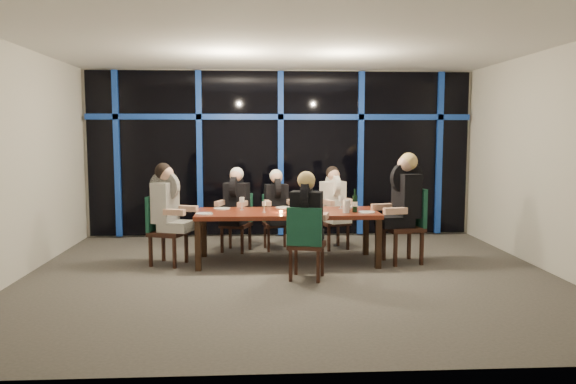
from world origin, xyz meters
name	(u,v)px	position (x,y,z in m)	size (l,w,h in m)	color
room	(291,121)	(0.00, 0.00, 2.02)	(7.04, 7.00, 3.02)	#57534D
window_wall	(281,151)	(0.01, 2.93, 1.55)	(6.86, 0.43, 2.94)	black
dining_table	(287,216)	(0.00, 0.80, 0.68)	(2.60, 1.00, 0.75)	maroon
chair_far_left	(238,219)	(-0.74, 1.69, 0.51)	(0.54, 0.54, 0.91)	black
chair_far_mid	(276,219)	(-0.13, 1.78, 0.49)	(0.47, 0.47, 0.88)	black
chair_far_right	(331,217)	(0.78, 1.81, 0.51)	(0.54, 0.54, 0.91)	black
chair_end_left	(163,226)	(-1.78, 0.78, 0.55)	(0.59, 0.59, 0.99)	black
chair_end_right	(409,221)	(1.76, 0.70, 0.61)	(0.59, 0.59, 1.09)	black
chair_near_mid	(306,239)	(0.18, -0.22, 0.53)	(0.54, 0.54, 0.95)	black
diner_far_left	(236,197)	(-0.77, 1.62, 0.87)	(0.55, 0.62, 0.89)	black
diner_far_mid	(277,198)	(-0.12, 1.71, 0.84)	(0.47, 0.58, 0.86)	black
diner_far_right	(334,195)	(0.81, 1.73, 0.87)	(0.55, 0.62, 0.89)	white
diner_end_left	(167,199)	(-1.70, 0.75, 0.95)	(0.68, 0.60, 0.97)	black
diner_end_right	(404,192)	(1.67, 0.68, 1.03)	(0.72, 0.59, 1.06)	black
diner_near_mid	(307,209)	(0.20, -0.14, 0.91)	(0.55, 0.64, 0.93)	black
plate_far_left	(222,209)	(-0.96, 1.09, 0.76)	(0.24, 0.24, 0.01)	white
plate_far_mid	(284,207)	(-0.03, 1.15, 0.76)	(0.24, 0.24, 0.01)	white
plate_far_right	(351,207)	(0.99, 1.20, 0.76)	(0.24, 0.24, 0.01)	white
plate_end_left	(204,214)	(-1.17, 0.57, 0.76)	(0.24, 0.24, 0.01)	white
plate_end_right	(367,212)	(1.11, 0.58, 0.76)	(0.24, 0.24, 0.01)	white
plate_near_mid	(314,215)	(0.35, 0.40, 0.76)	(0.24, 0.24, 0.01)	white
wine_bottle	(355,203)	(0.96, 0.65, 0.88)	(0.08, 0.08, 0.33)	black
water_pitcher	(346,206)	(0.82, 0.59, 0.84)	(0.11, 0.10, 0.18)	silver
tea_light	(281,212)	(-0.10, 0.65, 0.76)	(0.05, 0.05, 0.03)	#FFA74C
wine_glass_a	(264,204)	(-0.33, 0.71, 0.86)	(0.06, 0.06, 0.16)	silver
wine_glass_b	(294,201)	(0.10, 0.99, 0.88)	(0.07, 0.07, 0.18)	white
wine_glass_c	(320,201)	(0.48, 0.85, 0.89)	(0.07, 0.07, 0.19)	silver
wine_glass_d	(242,201)	(-0.66, 0.98, 0.89)	(0.07, 0.07, 0.19)	silver
wine_glass_e	(341,199)	(0.82, 1.05, 0.89)	(0.07, 0.07, 0.19)	silver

